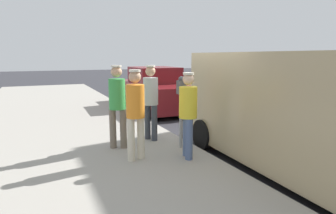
% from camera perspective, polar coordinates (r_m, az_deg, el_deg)
% --- Properties ---
extents(ground_plane, '(80.00, 80.00, 0.00)m').
position_cam_1_polar(ground_plane, '(6.88, 13.83, -8.07)').
color(ground_plane, '#2D2D33').
extents(sidewalk_slab, '(5.00, 32.00, 0.15)m').
position_cam_1_polar(sidewalk_slab, '(5.53, -16.75, -11.88)').
color(sidewalk_slab, '#9E998E').
rests_on(sidewalk_slab, ground).
extents(parking_meter_near, '(0.14, 0.18, 1.52)m').
position_cam_1_polar(parking_meter_near, '(6.15, 2.55, 1.40)').
color(parking_meter_near, gray).
rests_on(parking_meter_near, sidewalk_slab).
extents(pedestrian_in_green, '(0.34, 0.34, 1.74)m').
position_cam_1_polar(pedestrian_in_green, '(6.22, -9.76, 1.11)').
color(pedestrian_in_green, '#726656').
rests_on(pedestrian_in_green, sidewalk_slab).
extents(pedestrian_in_orange, '(0.35, 0.34, 1.69)m').
position_cam_1_polar(pedestrian_in_orange, '(5.46, -6.30, -0.40)').
color(pedestrian_in_orange, beige).
rests_on(pedestrian_in_orange, sidewalk_slab).
extents(pedestrian_in_gray, '(0.34, 0.34, 1.72)m').
position_cam_1_polar(pedestrian_in_gray, '(6.75, -3.37, 1.81)').
color(pedestrian_in_gray, '#383D47').
rests_on(pedestrian_in_gray, sidewalk_slab).
extents(pedestrian_in_yellow, '(0.34, 0.35, 1.63)m').
position_cam_1_polar(pedestrian_in_yellow, '(5.55, 3.88, -0.59)').
color(pedestrian_in_yellow, '#4C608C').
rests_on(pedestrian_in_yellow, sidewalk_slab).
extents(parked_van, '(2.28, 5.27, 2.15)m').
position_cam_1_polar(parked_van, '(5.54, 26.39, -0.84)').
color(parked_van, tan).
rests_on(parked_van, ground).
extents(parked_sedan_behind, '(2.05, 4.45, 1.65)m').
position_cam_1_polar(parked_sedan_behind, '(11.53, -2.36, 3.20)').
color(parked_sedan_behind, maroon).
rests_on(parked_sedan_behind, ground).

